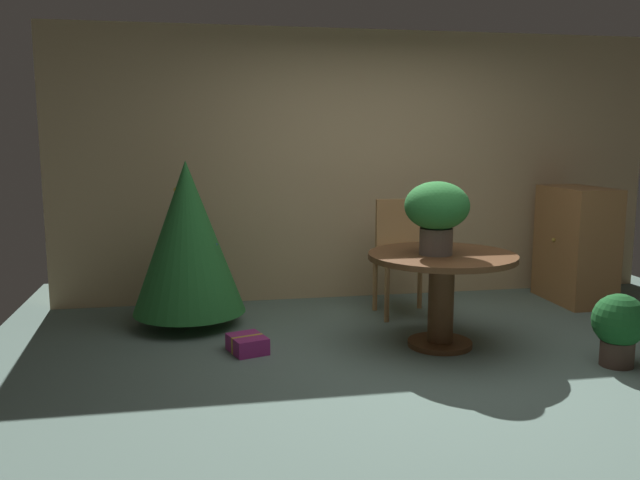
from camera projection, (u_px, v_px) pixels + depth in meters
name	position (u px, v px, depth m)	size (l,w,h in m)	color
ground_plane	(440.00, 369.00, 4.57)	(6.60, 6.60, 0.00)	slate
back_wall_panel	(364.00, 166.00, 6.50)	(6.00, 0.10, 2.60)	tan
round_dining_table	(442.00, 278.00, 4.98)	(1.12, 1.12, 0.72)	brown
flower_vase	(437.00, 210.00, 4.86)	(0.48, 0.48, 0.54)	#665B51
wooden_chair_far	(402.00, 250.00, 5.94)	(0.48, 0.43, 1.03)	#B27F4C
holiday_tree	(188.00, 237.00, 5.49)	(0.94, 0.94, 1.40)	brown
gift_box_purple	(247.00, 344.00, 4.91)	(0.32, 0.36, 0.12)	#9E287A
wooden_cabinet	(576.00, 245.00, 6.35)	(0.48, 0.81, 1.11)	#9E6B3D
potted_plant	(619.00, 325.00, 4.58)	(0.37, 0.37, 0.51)	#4C382D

